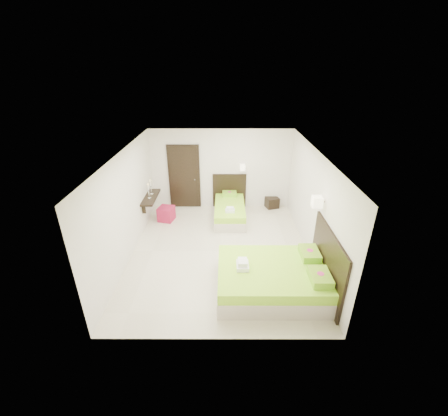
{
  "coord_description": "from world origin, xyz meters",
  "views": [
    {
      "loc": [
        0.12,
        -6.5,
        4.4
      ],
      "look_at": [
        0.1,
        0.3,
        1.1
      ],
      "focal_mm": 24.0,
      "sensor_mm": 36.0,
      "label": 1
    }
  ],
  "objects_px": {
    "ottoman": "(166,214)",
    "bed_single": "(230,209)",
    "nightstand": "(272,202)",
    "bed_double": "(276,277)"
  },
  "relations": [
    {
      "from": "bed_double",
      "to": "nightstand",
      "type": "bearing_deg",
      "value": 82.9
    },
    {
      "from": "bed_double",
      "to": "nightstand",
      "type": "distance_m",
      "value": 4.14
    },
    {
      "from": "bed_double",
      "to": "nightstand",
      "type": "relative_size",
      "value": 5.69
    },
    {
      "from": "bed_single",
      "to": "nightstand",
      "type": "distance_m",
      "value": 1.61
    },
    {
      "from": "bed_double",
      "to": "ottoman",
      "type": "bearing_deg",
      "value": 132.2
    },
    {
      "from": "nightstand",
      "to": "ottoman",
      "type": "bearing_deg",
      "value": 177.94
    },
    {
      "from": "ottoman",
      "to": "bed_single",
      "type": "bearing_deg",
      "value": 5.86
    },
    {
      "from": "bed_single",
      "to": "ottoman",
      "type": "xyz_separation_m",
      "value": [
        -1.96,
        -0.2,
        -0.06
      ]
    },
    {
      "from": "nightstand",
      "to": "ottoman",
      "type": "relative_size",
      "value": 0.91
    },
    {
      "from": "nightstand",
      "to": "ottoman",
      "type": "xyz_separation_m",
      "value": [
        -3.39,
        -0.93,
        0.04
      ]
    }
  ]
}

